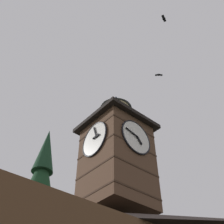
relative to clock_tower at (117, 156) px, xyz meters
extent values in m
cube|color=brown|center=(-0.02, -0.02, -0.75)|extent=(3.28, 3.28, 5.45)
cube|color=#3C291C|center=(-0.02, -0.02, -2.82)|extent=(3.32, 3.32, 0.10)
cube|color=#3C291C|center=(-0.02, -0.02, -1.46)|extent=(3.32, 3.32, 0.10)
cube|color=#3C291C|center=(-0.02, -0.02, -0.10)|extent=(3.32, 3.32, 0.10)
cube|color=#3C291C|center=(-0.02, -0.02, 1.26)|extent=(3.32, 3.32, 0.10)
cylinder|color=white|center=(-0.02, 1.65, 0.46)|extent=(2.11, 0.10, 2.11)
torus|color=black|center=(-0.02, 1.67, 0.46)|extent=(2.21, 0.10, 2.21)
cube|color=black|center=(-0.19, 1.75, 0.26)|extent=(0.43, 0.04, 0.48)
cube|color=black|center=(0.40, 1.75, 0.56)|extent=(0.86, 0.04, 0.28)
sphere|color=black|center=(-0.02, 1.76, 0.46)|extent=(0.10, 0.10, 0.10)
cylinder|color=white|center=(1.65, -0.02, 0.46)|extent=(0.10, 2.11, 2.11)
torus|color=black|center=(1.67, -0.02, 0.46)|extent=(0.10, 2.21, 2.21)
cube|color=black|center=(1.75, 0.24, 0.46)|extent=(0.04, 0.53, 0.13)
cube|color=black|center=(1.75, 0.11, 0.87)|extent=(0.04, 0.34, 0.85)
sphere|color=black|center=(1.76, -0.02, 0.46)|extent=(0.10, 0.10, 0.10)
cube|color=black|center=(-0.02, -0.02, 2.09)|extent=(3.98, 3.98, 0.25)
cylinder|color=tan|center=(-0.02, -0.02, 3.02)|extent=(1.84, 1.84, 1.59)
cylinder|color=#2D2319|center=(-0.02, -0.02, 2.49)|extent=(1.90, 1.90, 0.10)
cylinder|color=#2D2319|center=(-0.02, -0.02, 3.02)|extent=(1.90, 1.90, 0.10)
cylinder|color=#2D2319|center=(-0.02, -0.02, 3.55)|extent=(1.90, 1.90, 0.10)
cone|color=#424C5B|center=(-0.02, -0.02, 4.30)|extent=(2.14, 2.14, 0.96)
sphere|color=#384251|center=(-0.02, -0.02, 4.88)|extent=(0.16, 0.16, 0.16)
cone|color=#1C391D|center=(1.12, -7.22, -1.79)|extent=(3.36, 3.36, 4.46)
cone|color=#193D22|center=(1.12, -7.22, 1.26)|extent=(2.50, 2.50, 4.83)
cone|color=#183822|center=(1.12, -7.22, 3.69)|extent=(1.64, 1.64, 3.97)
ellipsoid|color=black|center=(-4.85, 0.43, 10.56)|extent=(0.27, 0.28, 0.14)
cube|color=black|center=(-4.73, 0.32, 10.56)|extent=(0.37, 0.35, 0.12)
cube|color=black|center=(-4.98, 0.54, 10.56)|extent=(0.37, 0.35, 0.12)
ellipsoid|color=black|center=(-0.13, 5.03, 8.93)|extent=(0.22, 0.28, 0.14)
cube|color=black|center=(-0.27, 4.97, 8.93)|extent=(0.32, 0.26, 0.13)
cube|color=black|center=(0.00, 5.08, 8.93)|extent=(0.32, 0.26, 0.13)
camera|label=1|loc=(9.53, 10.75, -9.40)|focal=46.23mm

